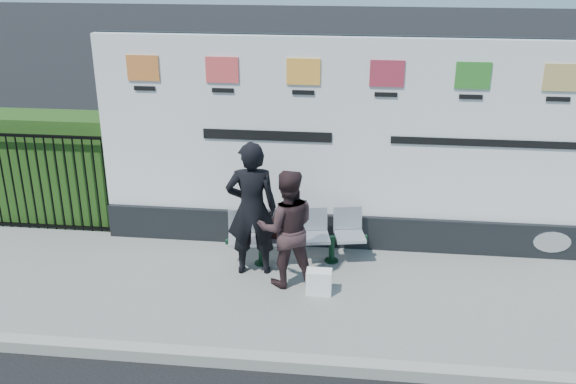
% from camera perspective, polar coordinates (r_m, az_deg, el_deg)
% --- Properties ---
extents(pavement, '(14.00, 3.00, 0.12)m').
position_cam_1_polar(pavement, '(8.36, 4.54, -9.07)').
color(pavement, slate).
rests_on(pavement, ground).
extents(kerb, '(14.00, 0.18, 0.14)m').
position_cam_1_polar(kerb, '(7.11, 4.01, -15.18)').
color(kerb, gray).
rests_on(kerb, ground).
extents(billboard, '(8.00, 0.30, 3.00)m').
position_cam_1_polar(billboard, '(9.02, 8.33, 2.67)').
color(billboard, black).
rests_on(billboard, pavement).
extents(hedge, '(2.35, 0.70, 1.70)m').
position_cam_1_polar(hedge, '(10.71, -20.14, 2.06)').
color(hedge, '#224514').
rests_on(hedge, pavement).
extents(railing, '(2.05, 0.06, 1.54)m').
position_cam_1_polar(railing, '(10.36, -21.14, 0.81)').
color(railing, black).
rests_on(railing, pavement).
extents(bench, '(1.92, 0.84, 0.40)m').
position_cam_1_polar(bench, '(8.88, 0.78, -5.13)').
color(bench, '#B2B5BC').
rests_on(bench, pavement).
extents(woman_left, '(0.73, 0.54, 1.83)m').
position_cam_1_polar(woman_left, '(8.37, -3.24, -1.50)').
color(woman_left, black).
rests_on(woman_left, pavement).
extents(woman_right, '(0.87, 0.74, 1.56)m').
position_cam_1_polar(woman_right, '(8.12, -0.09, -3.25)').
color(woman_right, '#312021').
rests_on(woman_right, pavement).
extents(handbag_brown, '(0.31, 0.14, 0.24)m').
position_cam_1_polar(handbag_brown, '(8.72, -0.81, -3.30)').
color(handbag_brown, black).
rests_on(handbag_brown, bench).
extents(carrier_bag_white, '(0.32, 0.19, 0.32)m').
position_cam_1_polar(carrier_bag_white, '(8.18, 2.77, -7.99)').
color(carrier_bag_white, white).
rests_on(carrier_bag_white, pavement).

